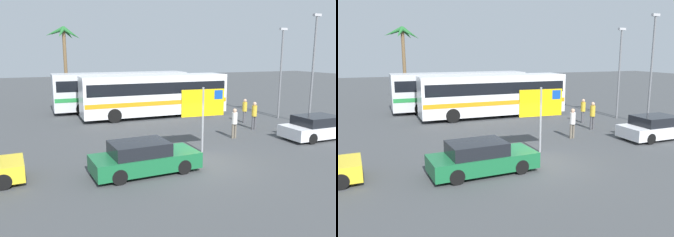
% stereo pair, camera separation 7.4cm
% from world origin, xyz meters
% --- Properties ---
extents(ground, '(120.00, 120.00, 0.00)m').
position_xyz_m(ground, '(0.00, 0.00, 0.00)').
color(ground, '#424447').
extents(bus_front_coach, '(11.02, 2.49, 3.17)m').
position_xyz_m(bus_front_coach, '(2.21, 11.18, 1.78)').
color(bus_front_coach, white).
rests_on(bus_front_coach, ground).
extents(bus_rear_coach, '(11.02, 2.49, 3.17)m').
position_xyz_m(bus_rear_coach, '(0.55, 15.03, 1.78)').
color(bus_rear_coach, silver).
rests_on(bus_rear_coach, ground).
extents(ferry_sign, '(2.20, 0.21, 3.20)m').
position_xyz_m(ferry_sign, '(1.24, 1.48, 2.33)').
color(ferry_sign, gray).
rests_on(ferry_sign, ground).
extents(car_white, '(4.55, 1.93, 1.32)m').
position_xyz_m(car_white, '(8.64, 1.45, 0.64)').
color(car_white, silver).
rests_on(car_white, ground).
extents(car_green, '(4.44, 2.04, 1.32)m').
position_xyz_m(car_green, '(-2.39, -0.27, 0.64)').
color(car_green, '#196638').
rests_on(car_green, ground).
extents(pedestrian_near_sign, '(0.32, 0.32, 1.72)m').
position_xyz_m(pedestrian_near_sign, '(4.15, 3.25, 1.02)').
color(pedestrian_near_sign, '#706656').
rests_on(pedestrian_near_sign, ground).
extents(pedestrian_crossing_lot, '(0.32, 0.32, 1.77)m').
position_xyz_m(pedestrian_crossing_lot, '(6.57, 4.73, 1.05)').
color(pedestrian_crossing_lot, '#4C4C51').
rests_on(pedestrian_crossing_lot, ground).
extents(pedestrian_by_bus, '(0.32, 0.32, 1.67)m').
position_xyz_m(pedestrian_by_bus, '(7.23, 6.74, 0.98)').
color(pedestrian_by_bus, '#4C4C51').
rests_on(pedestrian_by_bus, ground).
extents(lamp_post_left_side, '(0.56, 0.20, 6.56)m').
position_xyz_m(lamp_post_left_side, '(10.59, 7.27, 3.60)').
color(lamp_post_left_side, slate).
rests_on(lamp_post_left_side, ground).
extents(lamp_post_right_side, '(0.56, 0.20, 7.28)m').
position_xyz_m(lamp_post_right_side, '(10.99, 4.62, 3.97)').
color(lamp_post_right_side, slate).
rests_on(lamp_post_right_side, ground).
extents(palm_tree_seaside, '(3.38, 3.14, 7.26)m').
position_xyz_m(palm_tree_seaside, '(-3.30, 21.26, 5.84)').
color(palm_tree_seaside, brown).
rests_on(palm_tree_seaside, ground).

